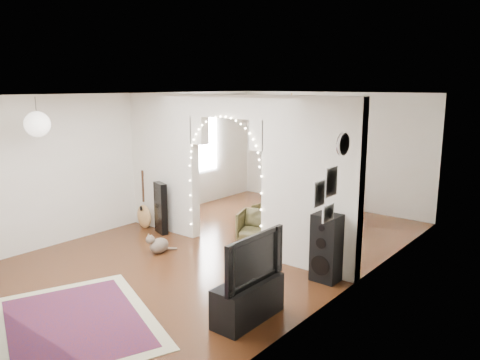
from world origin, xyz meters
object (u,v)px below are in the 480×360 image
Objects in this scene: media_console at (248,300)px; dining_chair_left at (266,214)px; floor_speaker at (327,248)px; dining_chair_right at (256,226)px; dining_table at (326,189)px; acoustic_guitar at (144,207)px; bookcase at (305,177)px.

dining_chair_left is at bearing 122.43° from media_console.
dining_chair_right is (-1.92, 0.81, -0.23)m from floor_speaker.
dining_table is 1.42m from dining_chair_left.
media_console is at bearing -3.54° from acoustic_guitar.
acoustic_guitar is 0.77× the size of dining_table.
media_console is at bearing -95.73° from floor_speaker.
floor_speaker is 1.02× the size of media_console.
acoustic_guitar is 2.52m from dining_chair_left.
acoustic_guitar is 4.14m from floor_speaker.
floor_speaker is at bearing 19.20° from acoustic_guitar.
acoustic_guitar reaches higher than media_console.
media_console is 0.74× the size of bookcase.
dining_chair_left is at bearing 143.20° from floor_speaker.
media_console is 2.15× the size of dining_chair_left.
acoustic_guitar reaches higher than dining_chair_left.
dining_table is at bearing 118.86° from floor_speaker.
media_console is at bearing -76.22° from dining_chair_right.
acoustic_guitar is 1.63× the size of dining_chair_right.
dining_table reaches higher than dining_chair_right.
dining_chair_left is at bearing -77.18° from bookcase.
media_console is at bearing -60.57° from bookcase.
bookcase is (-2.63, 3.75, 0.17)m from floor_speaker.
acoustic_guitar is 4.05m from bookcase.
floor_speaker is 0.78× the size of dining_table.
bookcase is (-2.46, 5.42, 0.42)m from media_console.
floor_speaker is at bearing -69.72° from dining_table.
dining_table is (-1.57, 2.86, 0.18)m from floor_speaker.
media_console is 5.97m from bookcase.
dining_chair_right is at bearing 125.14° from media_console.
floor_speaker reaches higher than media_console.
dining_table is 2.11m from dining_chair_right.
acoustic_guitar reaches higher than dining_table.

